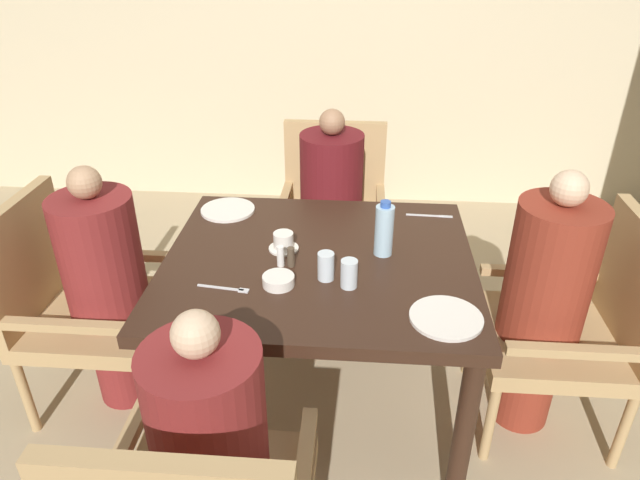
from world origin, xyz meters
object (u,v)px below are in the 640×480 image
object	(u,v)px
diner_in_right_chair	(543,304)
teacup_with_saucer	(283,242)
chair_far_side	(333,208)
chair_left_side	(76,299)
glass_tall_near	(349,274)
plate_main_right	(228,210)
plate_main_left	(446,318)
chair_right_side	(578,323)
diner_in_left_chair	(108,288)
water_bottle	(384,230)
glass_tall_mid	(326,266)
bowl_small	(278,281)
diner_in_near_chair	(213,463)
diner_in_far_chair	(331,210)

from	to	relation	value
diner_in_right_chair	teacup_with_saucer	distance (m)	1.04
chair_far_side	teacup_with_saucer	size ratio (longest dim) A/B	7.93
chair_left_side	glass_tall_near	size ratio (longest dim) A/B	8.92
plate_main_right	glass_tall_near	bearing A→B (deg)	-45.03
chair_left_side	teacup_with_saucer	size ratio (longest dim) A/B	7.93
plate_main_left	chair_right_side	bearing A→B (deg)	31.38
diner_in_left_chair	plate_main_right	size ratio (longest dim) A/B	4.60
chair_far_side	water_bottle	world-z (taller)	water_bottle
chair_left_side	plate_main_left	distance (m)	1.53
chair_right_side	glass_tall_mid	world-z (taller)	chair_right_side
plate_main_right	bowl_small	bearing A→B (deg)	-61.54
plate_main_right	chair_right_side	bearing A→B (deg)	-14.38
diner_in_left_chair	diner_in_right_chair	xyz separation A→B (m)	(1.74, 0.00, 0.02)
diner_in_right_chair	water_bottle	distance (m)	0.68
plate_main_right	glass_tall_near	xyz separation A→B (m)	(0.56, -0.56, 0.05)
plate_main_right	bowl_small	distance (m)	0.65
glass_tall_mid	plate_main_left	bearing A→B (deg)	-27.49
chair_left_side	diner_in_left_chair	size ratio (longest dim) A/B	0.85
diner_in_near_chair	glass_tall_near	xyz separation A→B (m)	(0.36, 0.62, 0.26)
bowl_small	teacup_with_saucer	bearing A→B (deg)	93.51
diner_in_right_chair	glass_tall_mid	size ratio (longest dim) A/B	10.84
teacup_with_saucer	diner_in_left_chair	bearing A→B (deg)	-175.59
diner_in_left_chair	diner_in_far_chair	size ratio (longest dim) A/B	1.00
chair_left_side	chair_far_side	distance (m)	1.40
diner_in_right_chair	bowl_small	distance (m)	1.04
plate_main_right	water_bottle	xyz separation A→B (m)	(0.68, -0.32, 0.10)
bowl_small	chair_far_side	bearing A→B (deg)	83.63
diner_in_left_chair	teacup_with_saucer	xyz separation A→B (m)	(0.73, 0.06, 0.22)
teacup_with_saucer	water_bottle	distance (m)	0.40
chair_far_side	glass_tall_near	size ratio (longest dim) A/B	8.92
chair_left_side	diner_in_far_chair	world-z (taller)	diner_in_far_chair
plate_main_right	chair_far_side	bearing A→B (deg)	52.88
diner_in_right_chair	plate_main_left	xyz separation A→B (m)	(-0.43, -0.35, 0.17)
bowl_small	glass_tall_mid	world-z (taller)	glass_tall_mid
chair_right_side	plate_main_right	xyz separation A→B (m)	(-1.46, 0.37, 0.25)
diner_in_right_chair	glass_tall_mid	distance (m)	0.87
chair_left_side	diner_in_right_chair	size ratio (longest dim) A/B	0.82
diner_in_right_chair	diner_in_near_chair	distance (m)	1.37
diner_in_far_chair	glass_tall_near	bearing A→B (deg)	-83.04
chair_right_side	teacup_with_saucer	distance (m)	1.20
diner_in_left_chair	chair_right_side	distance (m)	1.89
diner_in_near_chair	teacup_with_saucer	xyz separation A→B (m)	(0.09, 0.86, 0.23)
chair_right_side	chair_far_side	bearing A→B (deg)	137.00
plate_main_right	diner_in_right_chair	bearing A→B (deg)	-15.94
diner_in_left_chair	diner_in_right_chair	distance (m)	1.74
diner_in_far_chair	bowl_small	world-z (taller)	diner_in_far_chair
chair_left_side	chair_right_side	xyz separation A→B (m)	(2.04, 0.00, 0.00)
diner_in_far_chair	teacup_with_saucer	world-z (taller)	diner_in_far_chair
glass_tall_near	plate_main_right	bearing A→B (deg)	134.97
plate_main_right	teacup_with_saucer	bearing A→B (deg)	-47.24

